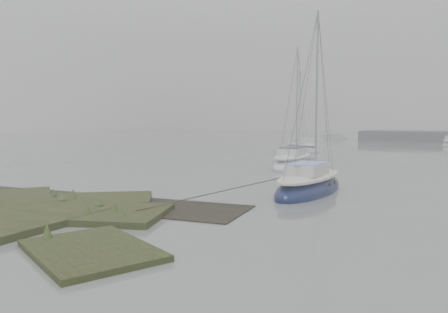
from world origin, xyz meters
The scene contains 5 objects.
ground centered at (0.00, 30.00, 0.00)m, with size 160.00×160.00×0.00m, color slate.
sailboat_main centered at (2.65, 10.28, 0.26)m, with size 2.35×6.16×8.54m.
sailboat_white centered at (-1.21, 19.67, 0.27)m, with size 2.23×6.22×8.69m.
sailboat_far_a centered at (-4.96, 33.82, 0.26)m, with size 5.56×5.75×8.50m.
sailboat_far_c centered at (-8.72, 63.65, 0.19)m, with size 4.56×2.59×6.11m.
Camera 1 is at (8.00, -8.08, 3.21)m, focal length 35.00 mm.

